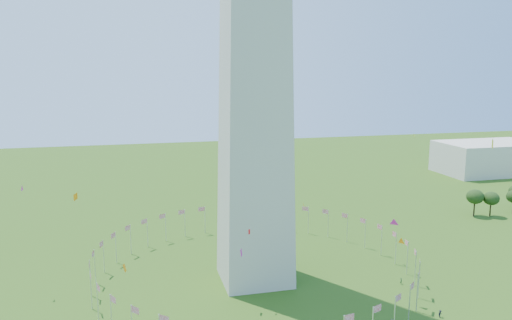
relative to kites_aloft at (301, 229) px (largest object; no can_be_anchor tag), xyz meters
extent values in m
cylinder|color=silver|center=(35.64, 22.40, -15.64)|extent=(0.24, 0.24, 9.00)
cylinder|color=silver|center=(35.03, 29.34, -15.64)|extent=(0.24, 0.24, 9.00)
cylinder|color=silver|center=(33.22, 36.08, -15.64)|extent=(0.24, 0.24, 9.00)
cylinder|color=silver|center=(30.28, 42.40, -15.64)|extent=(0.24, 0.24, 9.00)
cylinder|color=silver|center=(26.28, 48.11, -15.64)|extent=(0.24, 0.24, 9.00)
cylinder|color=silver|center=(21.35, 53.04, -15.64)|extent=(0.24, 0.24, 9.00)
cylinder|color=silver|center=(15.64, 57.04, -15.64)|extent=(0.24, 0.24, 9.00)
cylinder|color=silver|center=(9.32, 59.99, -15.64)|extent=(0.24, 0.24, 9.00)
cylinder|color=silver|center=(2.58, 61.79, -15.64)|extent=(0.24, 0.24, 9.00)
cylinder|color=silver|center=(-4.36, 62.40, -15.64)|extent=(0.24, 0.24, 9.00)
cylinder|color=silver|center=(-11.31, 61.79, -15.64)|extent=(0.24, 0.24, 9.00)
cylinder|color=silver|center=(-18.04, 59.99, -15.64)|extent=(0.24, 0.24, 9.00)
cylinder|color=silver|center=(-24.36, 57.04, -15.64)|extent=(0.24, 0.24, 9.00)
cylinder|color=silver|center=(-30.07, 53.04, -15.64)|extent=(0.24, 0.24, 9.00)
cylinder|color=silver|center=(-35.01, 48.11, -15.64)|extent=(0.24, 0.24, 9.00)
cylinder|color=silver|center=(-39.00, 42.40, -15.64)|extent=(0.24, 0.24, 9.00)
cylinder|color=silver|center=(-41.95, 36.08, -15.64)|extent=(0.24, 0.24, 9.00)
cylinder|color=silver|center=(-43.76, 29.34, -15.64)|extent=(0.24, 0.24, 9.00)
cylinder|color=silver|center=(-44.36, 22.40, -15.64)|extent=(0.24, 0.24, 9.00)
cylinder|color=silver|center=(-43.76, 15.45, -15.64)|extent=(0.24, 0.24, 9.00)
cylinder|color=silver|center=(-41.95, 8.72, -15.64)|extent=(0.24, 0.24, 9.00)
cylinder|color=silver|center=(-39.00, 2.40, -15.64)|extent=(0.24, 0.24, 9.00)
cylinder|color=silver|center=(15.64, -12.24, -15.64)|extent=(0.24, 0.24, 9.00)
cylinder|color=silver|center=(21.35, -8.24, -15.64)|extent=(0.24, 0.24, 9.00)
cylinder|color=silver|center=(26.28, -3.31, -15.64)|extent=(0.24, 0.24, 9.00)
cylinder|color=silver|center=(30.28, 2.40, -15.64)|extent=(0.24, 0.24, 9.00)
cylinder|color=silver|center=(33.22, 8.72, -15.64)|extent=(0.24, 0.24, 9.00)
cylinder|color=silver|center=(35.03, 15.45, -15.64)|extent=(0.24, 0.24, 9.00)
cube|color=beige|center=(145.64, 122.40, -12.14)|extent=(50.00, 30.00, 16.00)
imported|color=black|center=(29.77, -7.02, -19.32)|extent=(1.22, 0.95, 1.66)
imported|color=#193E23|center=(30.50, 10.40, -19.35)|extent=(0.52, 0.66, 1.60)
plane|color=#CC2699|center=(23.94, 4.00, -1.67)|extent=(1.53, 2.15, 2.35)
plane|color=yellow|center=(28.62, -19.95, 19.86)|extent=(1.87, 0.53, 1.94)
plane|color=orange|center=(-43.47, -4.77, 10.92)|extent=(0.32, 1.62, 1.59)
plane|color=#CC2699|center=(-59.22, 30.65, 5.02)|extent=(0.29, 1.82, 1.85)
plane|color=red|center=(-8.94, 9.10, -2.81)|extent=(0.95, 0.91, 1.30)
plane|color=orange|center=(2.40, 5.20, 3.48)|extent=(1.72, 0.85, 1.85)
plane|color=yellow|center=(41.73, 26.41, 15.04)|extent=(0.81, 0.80, 1.10)
plane|color=orange|center=(24.17, 0.87, -5.11)|extent=(0.91, 1.26, 1.55)
plane|color=#CC2699|center=(-10.94, 8.37, -7.28)|extent=(1.73, 0.41, 1.71)
plane|color=orange|center=(-36.25, 13.96, -10.55)|extent=(1.16, 1.70, 1.83)
ellipsoid|color=#254316|center=(87.21, 56.93, -15.27)|extent=(6.23, 6.23, 9.74)
ellipsoid|color=#254316|center=(92.69, 55.15, -15.65)|extent=(5.75, 5.75, 8.99)
camera|label=1|loc=(-33.55, -94.51, 32.88)|focal=35.00mm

